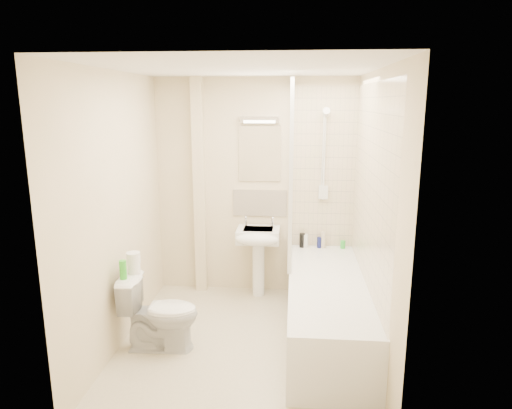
{
  "coord_description": "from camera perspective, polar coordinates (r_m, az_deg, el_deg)",
  "views": [
    {
      "loc": [
        0.43,
        -3.73,
        2.14
      ],
      "look_at": [
        0.1,
        0.2,
        1.25
      ],
      "focal_mm": 32.0,
      "sensor_mm": 36.0,
      "label": 1
    }
  ],
  "objects": [
    {
      "name": "floor",
      "position": [
        4.32,
        -1.57,
        -16.96
      ],
      "size": [
        2.5,
        2.5,
        0.0
      ],
      "primitive_type": "plane",
      "color": "beige",
      "rests_on": "ground"
    },
    {
      "name": "wall_back",
      "position": [
        5.08,
        -0.09,
        2.1
      ],
      "size": [
        2.2,
        0.02,
        2.4
      ],
      "primitive_type": "cube",
      "color": "beige",
      "rests_on": "ground"
    },
    {
      "name": "wall_left",
      "position": [
        4.14,
        -17.0,
        -0.96
      ],
      "size": [
        0.02,
        2.5,
        2.4
      ],
      "primitive_type": "cube",
      "color": "beige",
      "rests_on": "ground"
    },
    {
      "name": "wall_right",
      "position": [
        3.9,
        14.59,
        -1.62
      ],
      "size": [
        0.02,
        2.5,
        2.4
      ],
      "primitive_type": "cube",
      "color": "beige",
      "rests_on": "ground"
    },
    {
      "name": "ceiling",
      "position": [
        3.76,
        -1.8,
        16.7
      ],
      "size": [
        2.2,
        2.5,
        0.02
      ],
      "primitive_type": "cube",
      "color": "white",
      "rests_on": "wall_back"
    },
    {
      "name": "tile_back",
      "position": [
        5.03,
        8.48,
        4.44
      ],
      "size": [
        0.7,
        0.01,
        1.75
      ],
      "primitive_type": "cube",
      "color": "beige",
      "rests_on": "wall_back"
    },
    {
      "name": "tile_right",
      "position": [
        4.05,
        14.14,
        2.17
      ],
      "size": [
        0.01,
        2.1,
        1.75
      ],
      "primitive_type": "cube",
      "color": "beige",
      "rests_on": "wall_right"
    },
    {
      "name": "pipe_boxing",
      "position": [
        5.11,
        -7.09,
        2.07
      ],
      "size": [
        0.12,
        0.12,
        2.4
      ],
      "primitive_type": "cube",
      "color": "beige",
      "rests_on": "ground"
    },
    {
      "name": "splashback",
      "position": [
        5.1,
        0.46,
        0.19
      ],
      "size": [
        0.6,
        0.02,
        0.3
      ],
      "primitive_type": "cube",
      "color": "beige",
      "rests_on": "wall_back"
    },
    {
      "name": "mirror",
      "position": [
        5.01,
        0.47,
        6.34
      ],
      "size": [
        0.46,
        0.01,
        0.6
      ],
      "primitive_type": "cube",
      "color": "white",
      "rests_on": "wall_back"
    },
    {
      "name": "strip_light",
      "position": [
        4.96,
        0.46,
        10.56
      ],
      "size": [
        0.42,
        0.07,
        0.07
      ],
      "primitive_type": "cube",
      "color": "silver",
      "rests_on": "wall_back"
    },
    {
      "name": "bathtub",
      "position": [
        4.35,
        8.81,
        -12.58
      ],
      "size": [
        0.7,
        2.1,
        0.55
      ],
      "color": "white",
      "rests_on": "ground"
    },
    {
      "name": "shower_screen",
      "position": [
        4.58,
        4.43,
        4.04
      ],
      "size": [
        0.04,
        0.92,
        1.8
      ],
      "color": "white",
      "rests_on": "bathtub"
    },
    {
      "name": "shower_fixture",
      "position": [
        4.97,
        8.53,
        5.74
      ],
      "size": [
        0.1,
        0.16,
        0.99
      ],
      "color": "white",
      "rests_on": "wall_back"
    },
    {
      "name": "pedestal_sink",
      "position": [
        4.99,
        0.25,
        -4.88
      ],
      "size": [
        0.46,
        0.45,
        0.9
      ],
      "color": "white",
      "rests_on": "ground"
    },
    {
      "name": "bottle_black_a",
      "position": [
        5.12,
        5.79,
        -4.48
      ],
      "size": [
        0.06,
        0.06,
        0.16
      ],
      "primitive_type": "cylinder",
      "color": "black",
      "rests_on": "bathtub"
    },
    {
      "name": "bottle_white_a",
      "position": [
        5.12,
        6.2,
        -4.55
      ],
      "size": [
        0.06,
        0.06,
        0.15
      ],
      "primitive_type": "cylinder",
      "color": "white",
      "rests_on": "bathtub"
    },
    {
      "name": "bottle_blue",
      "position": [
        5.13,
        7.93,
        -4.72
      ],
      "size": [
        0.05,
        0.05,
        0.12
      ],
      "primitive_type": "cylinder",
      "color": "navy",
      "rests_on": "bathtub"
    },
    {
      "name": "bottle_cream",
      "position": [
        5.12,
        8.4,
        -4.43
      ],
      "size": [
        0.06,
        0.06,
        0.18
      ],
      "primitive_type": "cylinder",
      "color": "beige",
      "rests_on": "bathtub"
    },
    {
      "name": "bottle_green",
      "position": [
        5.16,
        10.8,
        -4.94
      ],
      "size": [
        0.05,
        0.05,
        0.09
      ],
      "primitive_type": "cylinder",
      "color": "green",
      "rests_on": "bathtub"
    },
    {
      "name": "toilet",
      "position": [
        4.19,
        -11.9,
        -13.06
      ],
      "size": [
        0.43,
        0.69,
        0.67
      ],
      "primitive_type": "imported",
      "rotation": [
        0.0,
        0.0,
        1.61
      ],
      "color": "white",
      "rests_on": "ground"
    },
    {
      "name": "toilet_roll_lower",
      "position": [
        4.16,
        -15.02,
        -7.69
      ],
      "size": [
        0.11,
        0.11,
        0.09
      ],
      "primitive_type": "cylinder",
      "color": "white",
      "rests_on": "toilet"
    },
    {
      "name": "toilet_roll_upper",
      "position": [
        4.14,
        -15.09,
        -6.45
      ],
      "size": [
        0.12,
        0.12,
        0.1
      ],
      "primitive_type": "cylinder",
      "color": "white",
      "rests_on": "toilet_roll_lower"
    },
    {
      "name": "green_bottle",
      "position": [
        4.04,
        -16.28,
        -7.84
      ],
      "size": [
        0.06,
        0.06,
        0.16
      ],
      "primitive_type": "cylinder",
      "color": "green",
      "rests_on": "toilet"
    }
  ]
}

